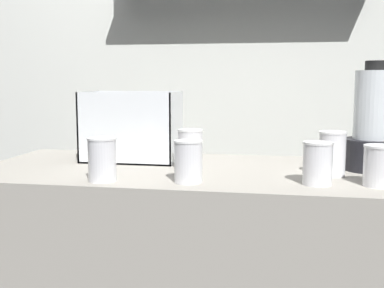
{
  "coord_description": "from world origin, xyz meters",
  "views": [
    {
      "loc": [
        0.28,
        -1.53,
        1.19
      ],
      "look_at": [
        0.0,
        0.0,
        0.98
      ],
      "focal_mm": 45.2,
      "sensor_mm": 36.0,
      "label": 1
    }
  ],
  "objects": [
    {
      "name": "blender_pitcher",
      "position": [
        0.57,
        0.08,
        1.03
      ],
      "size": [
        0.18,
        0.18,
        0.35
      ],
      "color": "black",
      "rests_on": "counter"
    },
    {
      "name": "juice_cup_carrot_right",
      "position": [
        0.38,
        -0.18,
        0.95
      ],
      "size": [
        0.08,
        0.08,
        0.12
      ],
      "color": "white",
      "rests_on": "counter"
    },
    {
      "name": "juice_cup_carrot_left",
      "position": [
        0.0,
        -0.03,
        0.96
      ],
      "size": [
        0.08,
        0.08,
        0.13
      ],
      "color": "white",
      "rests_on": "counter"
    },
    {
      "name": "juice_cup_pomegranate_far_left",
      "position": [
        -0.21,
        -0.24,
        0.96
      ],
      "size": [
        0.08,
        0.08,
        0.12
      ],
      "color": "white",
      "rests_on": "counter"
    },
    {
      "name": "back_wall_unit",
      "position": [
        0.0,
        0.77,
        1.26
      ],
      "size": [
        2.6,
        0.24,
        2.5
      ],
      "color": "silver",
      "rests_on": "ground_plane"
    },
    {
      "name": "juice_cup_mango_middle",
      "position": [
        0.03,
        -0.22,
        0.95
      ],
      "size": [
        0.08,
        0.08,
        0.12
      ],
      "color": "white",
      "rests_on": "counter"
    },
    {
      "name": "juice_cup_mango_far_right",
      "position": [
        0.44,
        -0.04,
        0.96
      ],
      "size": [
        0.08,
        0.08,
        0.13
      ],
      "color": "white",
      "rests_on": "counter"
    },
    {
      "name": "juice_cup_pomegranate_rightmost",
      "position": [
        0.55,
        -0.17,
        0.95
      ],
      "size": [
        0.09,
        0.09,
        0.11
      ],
      "color": "white",
      "rests_on": "counter"
    },
    {
      "name": "carrot_display_bin",
      "position": [
        -0.25,
        0.12,
        0.98
      ],
      "size": [
        0.33,
        0.2,
        0.25
      ],
      "color": "white",
      "rests_on": "counter"
    }
  ]
}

